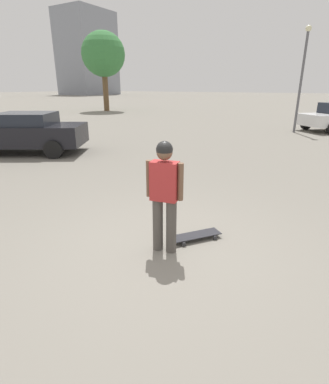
{
  "coord_description": "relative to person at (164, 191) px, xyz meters",
  "views": [
    {
      "loc": [
        3.33,
        2.0,
        2.29
      ],
      "look_at": [
        0.0,
        0.0,
        0.91
      ],
      "focal_mm": 28.0,
      "sensor_mm": 36.0,
      "label": 1
    }
  ],
  "objects": [
    {
      "name": "tree_distant",
      "position": [
        -19.51,
        -18.25,
        4.05
      ],
      "size": [
        3.96,
        3.96,
        7.01
      ],
      "color": "brown",
      "rests_on": "ground_plane"
    },
    {
      "name": "ground_plane",
      "position": [
        0.0,
        0.0,
        -0.93
      ],
      "size": [
        220.0,
        220.0,
        0.0
      ],
      "primitive_type": "plane",
      "color": "gray"
    },
    {
      "name": "building_block_distant",
      "position": [
        -60.01,
        -59.63,
        9.26
      ],
      "size": [
        13.27,
        10.29,
        20.37
      ],
      "color": "gray",
      "rests_on": "ground_plane"
    },
    {
      "name": "person",
      "position": [
        0.0,
        0.0,
        0.0
      ],
      "size": [
        0.27,
        0.53,
        1.61
      ],
      "rotation": [
        0.0,
        0.0,
        1.76
      ],
      "color": "#4C4742",
      "rests_on": "ground_plane"
    },
    {
      "name": "lamp_post",
      "position": [
        -13.63,
        -0.32,
        2.03
      ],
      "size": [
        0.28,
        0.28,
        4.96
      ],
      "color": "#59595E",
      "rests_on": "ground_plane"
    },
    {
      "name": "skateboard",
      "position": [
        -0.53,
        0.26,
        -0.86
      ],
      "size": [
        0.78,
        0.67,
        0.08
      ],
      "rotation": [
        0.0,
        0.0,
        -0.65
      ],
      "color": "#232328",
      "rests_on": "ground_plane"
    },
    {
      "name": "car_parked_near",
      "position": [
        -3.29,
        -7.71,
        -0.19
      ],
      "size": [
        3.69,
        4.41,
        1.41
      ],
      "rotation": [
        0.0,
        0.0,
        -1.02
      ],
      "color": "black",
      "rests_on": "ground_plane"
    }
  ]
}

